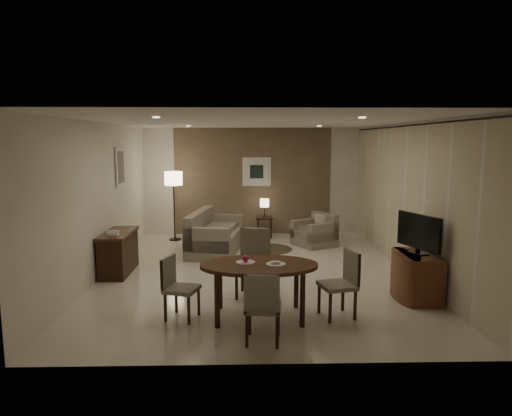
{
  "coord_description": "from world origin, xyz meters",
  "views": [
    {
      "loc": [
        -0.22,
        -8.09,
        2.37
      ],
      "look_at": [
        0.0,
        0.2,
        1.15
      ],
      "focal_mm": 32.0,
      "sensor_mm": 36.0,
      "label": 1
    }
  ],
  "objects_px": {
    "console_desk": "(119,253)",
    "side_table": "(264,227)",
    "chair_near": "(263,306)",
    "tv_cabinet": "(418,276)",
    "chair_far": "(252,264)",
    "dining_table": "(259,291)",
    "sofa": "(216,232)",
    "chair_left": "(182,288)",
    "armchair": "(314,230)",
    "floor_lamp": "(174,206)",
    "chair_right": "(337,285)"
  },
  "relations": [
    {
      "from": "console_desk",
      "to": "side_table",
      "type": "relative_size",
      "value": 2.36
    },
    {
      "from": "chair_near",
      "to": "side_table",
      "type": "relative_size",
      "value": 1.73
    },
    {
      "from": "tv_cabinet",
      "to": "chair_far",
      "type": "bearing_deg",
      "value": 175.91
    },
    {
      "from": "dining_table",
      "to": "sofa",
      "type": "relative_size",
      "value": 0.86
    },
    {
      "from": "console_desk",
      "to": "chair_left",
      "type": "height_order",
      "value": "chair_left"
    },
    {
      "from": "dining_table",
      "to": "armchair",
      "type": "xyz_separation_m",
      "value": [
        1.4,
        4.24,
        -0.01
      ]
    },
    {
      "from": "tv_cabinet",
      "to": "floor_lamp",
      "type": "relative_size",
      "value": 0.54
    },
    {
      "from": "dining_table",
      "to": "armchair",
      "type": "distance_m",
      "value": 4.46
    },
    {
      "from": "side_table",
      "to": "floor_lamp",
      "type": "distance_m",
      "value": 2.27
    },
    {
      "from": "side_table",
      "to": "armchair",
      "type": "bearing_deg",
      "value": -41.69
    },
    {
      "from": "chair_right",
      "to": "floor_lamp",
      "type": "distance_m",
      "value": 5.75
    },
    {
      "from": "tv_cabinet",
      "to": "chair_right",
      "type": "distance_m",
      "value": 1.53
    },
    {
      "from": "dining_table",
      "to": "armchair",
      "type": "bearing_deg",
      "value": 71.73
    },
    {
      "from": "chair_right",
      "to": "armchair",
      "type": "relative_size",
      "value": 1.11
    },
    {
      "from": "chair_far",
      "to": "chair_right",
      "type": "relative_size",
      "value": 1.13
    },
    {
      "from": "dining_table",
      "to": "chair_near",
      "type": "distance_m",
      "value": 0.76
    },
    {
      "from": "sofa",
      "to": "chair_near",
      "type": "bearing_deg",
      "value": -160.28
    },
    {
      "from": "chair_near",
      "to": "side_table",
      "type": "bearing_deg",
      "value": -86.54
    },
    {
      "from": "chair_left",
      "to": "floor_lamp",
      "type": "xyz_separation_m",
      "value": [
        -0.84,
        4.93,
        0.41
      ]
    },
    {
      "from": "chair_left",
      "to": "side_table",
      "type": "xyz_separation_m",
      "value": [
        1.34,
        5.22,
        -0.17
      ]
    },
    {
      "from": "chair_right",
      "to": "chair_near",
      "type": "bearing_deg",
      "value": -68.37
    },
    {
      "from": "sofa",
      "to": "armchair",
      "type": "relative_size",
      "value": 2.27
    },
    {
      "from": "console_desk",
      "to": "tv_cabinet",
      "type": "relative_size",
      "value": 1.33
    },
    {
      "from": "chair_far",
      "to": "side_table",
      "type": "bearing_deg",
      "value": 96.92
    },
    {
      "from": "tv_cabinet",
      "to": "chair_left",
      "type": "relative_size",
      "value": 1.07
    },
    {
      "from": "chair_near",
      "to": "armchair",
      "type": "height_order",
      "value": "chair_near"
    },
    {
      "from": "chair_far",
      "to": "console_desk",
      "type": "bearing_deg",
      "value": 162.99
    },
    {
      "from": "chair_far",
      "to": "sofa",
      "type": "height_order",
      "value": "chair_far"
    },
    {
      "from": "console_desk",
      "to": "armchair",
      "type": "xyz_separation_m",
      "value": [
        3.87,
        2.07,
        -0.01
      ]
    },
    {
      "from": "console_desk",
      "to": "sofa",
      "type": "bearing_deg",
      "value": 43.02
    },
    {
      "from": "dining_table",
      "to": "floor_lamp",
      "type": "xyz_separation_m",
      "value": [
        -1.87,
        4.92,
        0.45
      ]
    },
    {
      "from": "console_desk",
      "to": "chair_far",
      "type": "xyz_separation_m",
      "value": [
        2.4,
        -1.32,
        0.14
      ]
    },
    {
      "from": "armchair",
      "to": "side_table",
      "type": "xyz_separation_m",
      "value": [
        -1.09,
        0.97,
        -0.11
      ]
    },
    {
      "from": "tv_cabinet",
      "to": "sofa",
      "type": "bearing_deg",
      "value": 136.64
    },
    {
      "from": "chair_left",
      "to": "sofa",
      "type": "bearing_deg",
      "value": 13.26
    },
    {
      "from": "chair_near",
      "to": "sofa",
      "type": "height_order",
      "value": "chair_near"
    },
    {
      "from": "tv_cabinet",
      "to": "dining_table",
      "type": "relative_size",
      "value": 0.57
    },
    {
      "from": "chair_left",
      "to": "armchair",
      "type": "distance_m",
      "value": 4.9
    },
    {
      "from": "armchair",
      "to": "chair_far",
      "type": "bearing_deg",
      "value": -52.24
    },
    {
      "from": "floor_lamp",
      "to": "chair_left",
      "type": "bearing_deg",
      "value": -80.35
    },
    {
      "from": "console_desk",
      "to": "side_table",
      "type": "bearing_deg",
      "value": 47.6
    },
    {
      "from": "chair_left",
      "to": "tv_cabinet",
      "type": "bearing_deg",
      "value": -62.04
    },
    {
      "from": "chair_far",
      "to": "sofa",
      "type": "bearing_deg",
      "value": 116.24
    },
    {
      "from": "tv_cabinet",
      "to": "armchair",
      "type": "bearing_deg",
      "value": 106.01
    },
    {
      "from": "sofa",
      "to": "armchair",
      "type": "height_order",
      "value": "sofa"
    },
    {
      "from": "side_table",
      "to": "floor_lamp",
      "type": "relative_size",
      "value": 0.31
    },
    {
      "from": "tv_cabinet",
      "to": "chair_right",
      "type": "xyz_separation_m",
      "value": [
        -1.36,
        -0.68,
        0.1
      ]
    },
    {
      "from": "chair_right",
      "to": "side_table",
      "type": "distance_m",
      "value": 5.28
    },
    {
      "from": "chair_far",
      "to": "floor_lamp",
      "type": "height_order",
      "value": "floor_lamp"
    },
    {
      "from": "dining_table",
      "to": "floor_lamp",
      "type": "bearing_deg",
      "value": 110.84
    }
  ]
}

